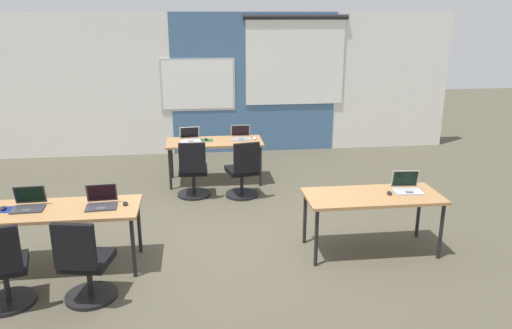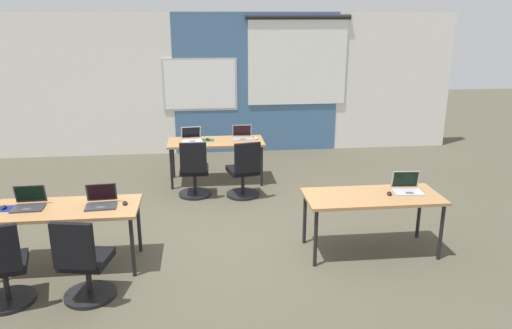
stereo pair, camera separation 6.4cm
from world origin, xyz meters
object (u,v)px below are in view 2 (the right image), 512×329
object	(u,v)px
mouse_near_right_end	(389,193)
laptop_near_left_inner	(101,201)
chair_far_left	(194,174)
laptop_near_right_end	(407,188)
laptop_far_right	(242,136)
laptop_far_left	(192,138)
mouse_far_left	(208,139)
desk_near_right	(372,200)
mouse_near_left_inner	(125,203)
chair_far_right	(244,174)
desk_far_center	(216,144)
laptop_near_left_end	(29,203)
desk_near_left	(66,213)
mouse_near_left_end	(4,207)
mouse_far_right	(256,138)
chair_near_left_inner	(84,267)
chair_near_left_end	(3,272)

from	to	relation	value
mouse_near_right_end	laptop_near_left_inner	bearing A→B (deg)	179.57
chair_far_left	mouse_near_right_end	bearing A→B (deg)	138.71
laptop_near_right_end	laptop_far_right	xyz separation A→B (m)	(-1.74, 2.82, -0.00)
laptop_far_left	mouse_far_left	world-z (taller)	laptop_far_left
desk_near_right	mouse_near_left_inner	world-z (taller)	mouse_near_left_inner
chair_far_left	laptop_near_right_end	world-z (taller)	laptop_near_right_end
desk_near_right	chair_far_right	bearing A→B (deg)	123.90
laptop_far_right	chair_far_left	bearing A→B (deg)	-135.07
laptop_near_left_inner	laptop_near_right_end	bearing A→B (deg)	-3.11
desk_far_center	laptop_far_right	xyz separation A→B (m)	(0.46, 0.10, 0.11)
laptop_near_left_end	desk_near_left	bearing A→B (deg)	-10.20
chair_far_right	laptop_near_left_inner	bearing A→B (deg)	35.77
mouse_near_left_end	laptop_far_right	size ratio (longest dim) A/B	0.32
laptop_near_left_inner	mouse_near_left_inner	xyz separation A→B (m)	(0.26, 0.01, -0.03)
laptop_far_left	mouse_far_right	bearing A→B (deg)	-7.39
desk_far_center	chair_near_left_inner	xyz separation A→B (m)	(-1.42, -3.55, -0.28)
desk_near_right	mouse_far_left	xyz separation A→B (m)	(-1.89, 2.86, 0.08)
chair_near_left_end	laptop_near_left_end	bearing A→B (deg)	-107.16
desk_far_center	mouse_near_left_inner	xyz separation A→B (m)	(-1.11, -2.78, 0.08)
mouse_near_left_inner	chair_far_left	size ratio (longest dim) A/B	0.12
desk_far_center	desk_near_left	bearing A→B (deg)	-122.01
laptop_near_right_end	chair_far_right	bearing A→B (deg)	137.87
chair_far_left	mouse_near_right_end	world-z (taller)	chair_far_left
desk_near_left	desk_far_center	distance (m)	3.30
desk_far_center	laptop_near_left_inner	world-z (taller)	laptop_near_left_inner
desk_near_right	mouse_far_left	world-z (taller)	mouse_far_left
desk_near_left	mouse_far_right	xyz separation A→B (m)	(2.44, 2.85, 0.08)
mouse_near_left_inner	mouse_near_right_end	distance (m)	3.05
desk_near_left	desk_near_right	world-z (taller)	same
chair_near_left_end	chair_far_right	world-z (taller)	same
chair_near_left_end	laptop_far_left	xyz separation A→B (m)	(1.78, 3.61, 0.39)
desk_near_right	mouse_near_left_inner	bearing A→B (deg)	179.51
mouse_near_left_inner	laptop_far_left	world-z (taller)	laptop_far_left
laptop_near_left_inner	mouse_near_left_inner	size ratio (longest dim) A/B	3.18
desk_near_right	mouse_near_left_end	distance (m)	4.15
laptop_near_left_inner	laptop_far_right	world-z (taller)	laptop_near_left_inner
chair_far_left	laptop_near_left_inner	bearing A→B (deg)	65.59
mouse_near_left_end	mouse_far_right	world-z (taller)	mouse_near_left_end
mouse_near_left_inner	mouse_near_right_end	bearing A→B (deg)	-0.59
chair_far_right	desk_near_left	bearing A→B (deg)	30.32
desk_near_left	desk_near_right	size ratio (longest dim) A/B	1.00
mouse_near_right_end	mouse_far_right	xyz separation A→B (m)	(-1.26, 2.85, 0.00)
desk_far_center	mouse_far_left	bearing A→B (deg)	156.53
desk_near_right	laptop_near_left_inner	size ratio (longest dim) A/B	4.58
desk_near_left	laptop_near_right_end	size ratio (longest dim) A/B	4.54
chair_near_left_end	mouse_near_right_end	size ratio (longest dim) A/B	8.34
laptop_near_left_end	mouse_near_left_end	xyz separation A→B (m)	(-0.26, -0.02, -0.03)
chair_near_left_inner	laptop_far_left	size ratio (longest dim) A/B	2.52
mouse_near_left_end	desk_near_right	bearing A→B (deg)	-0.42
chair_near_left_end	mouse_near_right_end	world-z (taller)	chair_near_left_end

